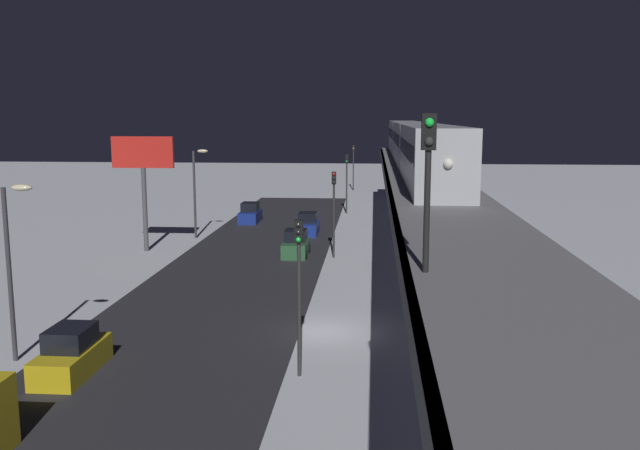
% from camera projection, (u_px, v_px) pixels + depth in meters
% --- Properties ---
extents(ground_plane, '(240.00, 240.00, 0.00)m').
position_uv_depth(ground_plane, '(320.00, 332.00, 33.24)').
color(ground_plane, silver).
extents(avenue_asphalt, '(11.00, 109.41, 0.01)m').
position_uv_depth(avenue_asphalt, '(190.00, 328.00, 33.75)').
color(avenue_asphalt, '#28282D').
rests_on(avenue_asphalt, ground_plane).
extents(elevated_railway, '(5.00, 109.41, 6.49)m').
position_uv_depth(elevated_railway, '(441.00, 220.00, 31.91)').
color(elevated_railway, slate).
rests_on(elevated_railway, ground_plane).
extents(subway_train, '(2.94, 55.47, 3.40)m').
position_uv_depth(subway_train, '(413.00, 142.00, 57.07)').
color(subway_train, '#B7BABF').
rests_on(subway_train, elevated_railway).
extents(rail_signal, '(0.36, 0.41, 4.00)m').
position_uv_depth(rail_signal, '(428.00, 165.00, 16.87)').
color(rail_signal, black).
rests_on(rail_signal, elevated_railway).
extents(sedan_green, '(1.91, 4.00, 1.97)m').
position_uv_depth(sedan_green, '(296.00, 245.00, 51.36)').
color(sedan_green, '#2D6038').
rests_on(sedan_green, ground_plane).
extents(sedan_yellow, '(1.80, 4.23, 1.97)m').
position_uv_depth(sedan_yellow, '(71.00, 355.00, 27.71)').
color(sedan_yellow, gold).
rests_on(sedan_yellow, ground_plane).
extents(sedan_blue, '(1.80, 4.03, 1.97)m').
position_uv_depth(sedan_blue, '(308.00, 225.00, 60.54)').
color(sedan_blue, navy).
rests_on(sedan_blue, ground_plane).
extents(sedan_blue_2, '(1.80, 4.03, 1.97)m').
position_uv_depth(sedan_blue_2, '(250.00, 214.00, 67.50)').
color(sedan_blue_2, navy).
rests_on(sedan_blue_2, ground_plane).
extents(traffic_light_near, '(0.32, 0.44, 6.40)m').
position_uv_depth(traffic_light_near, '(299.00, 275.00, 26.92)').
color(traffic_light_near, '#2D2D2D').
rests_on(traffic_light_near, ground_plane).
extents(traffic_light_mid, '(0.32, 0.44, 6.40)m').
position_uv_depth(traffic_light_mid, '(334.00, 202.00, 49.96)').
color(traffic_light_mid, '#2D2D2D').
rests_on(traffic_light_mid, ground_plane).
extents(traffic_light_far, '(0.32, 0.44, 6.40)m').
position_uv_depth(traffic_light_far, '(347.00, 175.00, 73.01)').
color(traffic_light_far, '#2D2D2D').
rests_on(traffic_light_far, ground_plane).
extents(traffic_light_distant, '(0.32, 0.44, 6.40)m').
position_uv_depth(traffic_light_distant, '(353.00, 161.00, 96.06)').
color(traffic_light_distant, '#2D2D2D').
rests_on(traffic_light_distant, ground_plane).
extents(commercial_billboard, '(4.80, 0.36, 8.90)m').
position_uv_depth(commercial_billboard, '(143.00, 164.00, 52.09)').
color(commercial_billboard, '#4C4C51').
rests_on(commercial_billboard, ground_plane).
extents(street_lamp_near, '(1.35, 0.44, 7.65)m').
position_uv_depth(street_lamp_near, '(13.00, 251.00, 28.54)').
color(street_lamp_near, '#38383D').
rests_on(street_lamp_near, ground_plane).
extents(street_lamp_far, '(1.35, 0.44, 7.65)m').
position_uv_depth(street_lamp_far, '(197.00, 183.00, 58.07)').
color(street_lamp_far, '#38383D').
rests_on(street_lamp_far, ground_plane).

